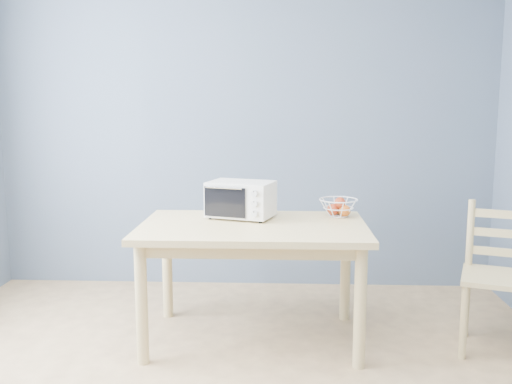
{
  "coord_description": "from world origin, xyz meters",
  "views": [
    {
      "loc": [
        0.3,
        -2.35,
        1.49
      ],
      "look_at": [
        0.14,
        1.25,
        0.93
      ],
      "focal_mm": 40.0,
      "sensor_mm": 36.0,
      "label": 1
    }
  ],
  "objects_px": {
    "toaster_oven": "(239,199)",
    "dining_chair": "(499,279)",
    "dining_table": "(253,240)",
    "fruit_basket": "(339,207)"
  },
  "relations": [
    {
      "from": "toaster_oven",
      "to": "dining_chair",
      "type": "relative_size",
      "value": 0.53
    },
    {
      "from": "dining_table",
      "to": "toaster_oven",
      "type": "distance_m",
      "value": 0.32
    },
    {
      "from": "fruit_basket",
      "to": "dining_chair",
      "type": "relative_size",
      "value": 0.33
    },
    {
      "from": "dining_chair",
      "to": "dining_table",
      "type": "bearing_deg",
      "value": -163.39
    },
    {
      "from": "fruit_basket",
      "to": "dining_chair",
      "type": "height_order",
      "value": "dining_chair"
    },
    {
      "from": "fruit_basket",
      "to": "dining_chair",
      "type": "distance_m",
      "value": 1.07
    },
    {
      "from": "dining_table",
      "to": "fruit_basket",
      "type": "xyz_separation_m",
      "value": [
        0.55,
        0.27,
        0.17
      ]
    },
    {
      "from": "toaster_oven",
      "to": "fruit_basket",
      "type": "distance_m",
      "value": 0.66
    },
    {
      "from": "toaster_oven",
      "to": "fruit_basket",
      "type": "height_order",
      "value": "toaster_oven"
    },
    {
      "from": "dining_table",
      "to": "fruit_basket",
      "type": "bearing_deg",
      "value": 25.74
    }
  ]
}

